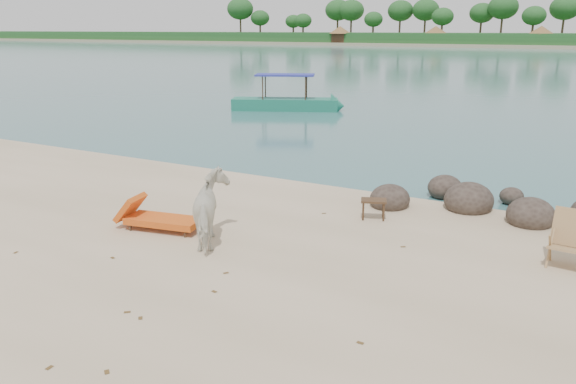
% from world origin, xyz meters
% --- Properties ---
extents(water, '(400.00, 400.00, 0.00)m').
position_xyz_m(water, '(0.00, 90.00, 0.00)').
color(water, '#366C6B').
rests_on(water, ground).
extents(boulders, '(6.21, 2.74, 0.85)m').
position_xyz_m(boulders, '(3.33, 5.77, 0.17)').
color(boulders, '#322821').
rests_on(boulders, ground).
extents(cow, '(1.58, 1.78, 1.39)m').
position_xyz_m(cow, '(-1.21, 1.06, 0.70)').
color(cow, white).
rests_on(cow, ground).
extents(side_table, '(0.65, 0.53, 0.45)m').
position_xyz_m(side_table, '(1.07, 3.95, 0.22)').
color(side_table, '#372516').
rests_on(side_table, ground).
extents(lounge_chair, '(2.07, 1.05, 0.59)m').
position_xyz_m(lounge_chair, '(-2.57, 1.16, 0.30)').
color(lounge_chair, red).
rests_on(lounge_chair, ground).
extents(deck_chair, '(0.70, 0.76, 1.00)m').
position_xyz_m(deck_chair, '(4.99, 3.11, 0.50)').
color(deck_chair, tan).
rests_on(deck_chair, ground).
extents(boat_near, '(6.27, 3.82, 3.04)m').
position_xyz_m(boat_near, '(-9.40, 18.73, 1.52)').
color(boat_near, '#1B7159').
rests_on(boat_near, water).
extents(dead_leaves, '(7.05, 7.33, 0.00)m').
position_xyz_m(dead_leaves, '(-0.80, -1.14, 0.00)').
color(dead_leaves, brown).
rests_on(dead_leaves, ground).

